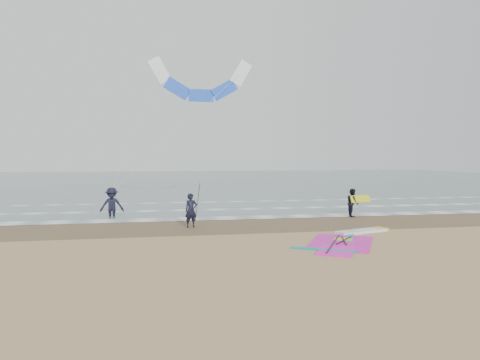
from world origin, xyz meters
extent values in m
plane|color=tan|center=(0.00, 0.00, 0.00)|extent=(120.00, 120.00, 0.00)
cube|color=#47605E|center=(0.00, 48.00, 0.01)|extent=(120.00, 80.00, 0.02)
cube|color=brown|center=(0.00, 6.00, 0.00)|extent=(120.00, 5.00, 0.01)
cube|color=white|center=(0.00, 8.20, 0.03)|extent=(120.00, 1.20, 0.02)
cube|color=white|center=(0.00, 12.00, 0.03)|extent=(120.00, 0.70, 0.02)
cube|color=white|center=(0.00, 16.50, 0.03)|extent=(120.00, 0.50, 0.01)
cube|color=white|center=(2.99, 2.95, 0.06)|extent=(2.52, 1.33, 0.12)
cube|color=yellow|center=(4.07, 3.29, 0.06)|extent=(0.60, 0.70, 0.13)
cube|color=#FA1FC4|center=(1.23, 0.99, 0.02)|extent=(3.44, 3.79, 0.04)
cube|color=#FA1FC4|center=(0.50, -0.28, 0.02)|extent=(1.90, 2.12, 0.05)
cube|color=#0C8C99|center=(2.21, 2.26, 0.02)|extent=(1.75, 2.82, 0.05)
cube|color=#0C8C99|center=(0.10, -0.09, 0.02)|extent=(2.06, 1.31, 0.05)
cube|color=yellow|center=(1.52, 1.48, 0.03)|extent=(0.89, 0.85, 0.05)
cylinder|color=black|center=(0.84, 0.79, 0.05)|extent=(1.81, 3.08, 0.06)
cylinder|color=black|center=(1.43, 1.19, 0.07)|extent=(1.21, 1.34, 0.04)
cylinder|color=black|center=(1.43, 1.19, 0.07)|extent=(0.58, 1.69, 0.04)
imported|color=black|center=(-4.08, 5.59, 0.79)|extent=(0.66, 0.52, 1.58)
imported|color=black|center=(4.80, 7.67, 0.77)|extent=(0.72, 0.85, 1.54)
imported|color=black|center=(-8.07, 9.86, 0.97)|extent=(1.32, 0.83, 1.95)
cylinder|color=black|center=(-3.78, 5.59, 1.16)|extent=(0.17, 0.86, 1.82)
cube|color=yellow|center=(5.20, 7.57, 0.97)|extent=(1.30, 0.51, 0.39)
cube|color=white|center=(-5.48, 14.82, 8.93)|extent=(1.55, 0.18, 1.86)
cube|color=blue|center=(-4.33, 14.82, 7.78)|extent=(1.86, 0.19, 1.55)
cube|color=blue|center=(-2.77, 14.82, 7.36)|extent=(1.67, 0.18, 0.82)
cube|color=blue|center=(-1.20, 14.82, 7.78)|extent=(1.86, 0.19, 1.55)
cube|color=white|center=(-0.06, 14.82, 8.93)|extent=(1.55, 0.18, 1.86)
cylinder|color=beige|center=(-6.77, 12.34, 5.13)|extent=(2.61, 4.97, 7.60)
cylinder|color=beige|center=(-4.06, 12.34, 5.13)|extent=(8.03, 4.97, 7.60)
camera|label=1|loc=(-5.36, -13.98, 3.21)|focal=32.00mm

